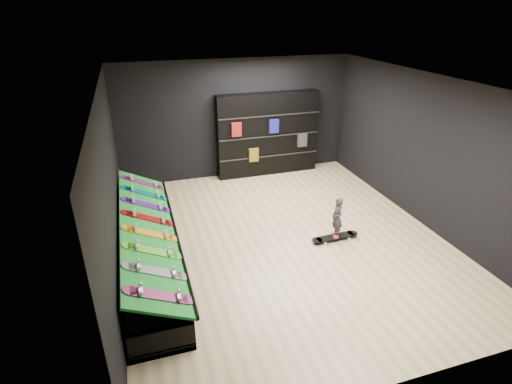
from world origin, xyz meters
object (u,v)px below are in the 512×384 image
object	(u,v)px
back_shelving	(268,134)
floor_skateboard	(335,238)
display_rack	(149,250)
child	(336,225)

from	to	relation	value
back_shelving	floor_skateboard	size ratio (longest dim) A/B	2.75
display_rack	floor_skateboard	world-z (taller)	display_rack
display_rack	child	size ratio (longest dim) A/B	9.13
back_shelving	floor_skateboard	bearing A→B (deg)	-87.76
floor_skateboard	child	world-z (taller)	child
floor_skateboard	child	size ratio (longest dim) A/B	1.99
child	display_rack	bearing A→B (deg)	-88.01
display_rack	floor_skateboard	bearing A→B (deg)	-5.64
back_shelving	child	world-z (taller)	back_shelving
back_shelving	floor_skateboard	xyz separation A→B (m)	(0.14, -3.67, -1.03)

